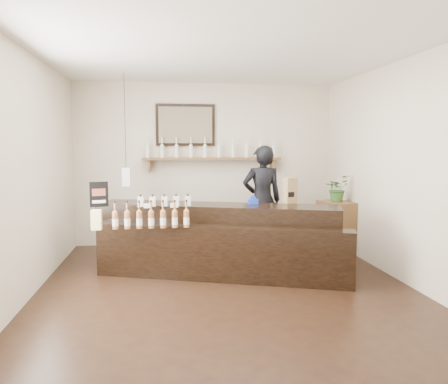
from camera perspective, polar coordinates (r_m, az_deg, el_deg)
name	(u,v)px	position (r m, az deg, el deg)	size (l,w,h in m)	color
ground	(225,286)	(5.49, 0.17, -12.20)	(5.00, 5.00, 0.00)	black
room_shell	(225,147)	(5.22, 0.18, 5.86)	(5.00, 5.00, 5.00)	beige
back_wall_decor	(197,144)	(7.56, -3.55, 6.32)	(2.66, 0.96, 1.69)	brown
counter	(217,241)	(5.93, -0.87, -6.48)	(3.32, 1.93, 1.08)	black
promo_sign	(99,194)	(5.93, -16.02, -0.30)	(0.23, 0.08, 0.33)	black
paper_bag	(290,190)	(6.14, 8.61, 0.21)	(0.19, 0.17, 0.36)	#886342
tape_dispenser	(253,201)	(6.01, 3.79, -1.14)	(0.15, 0.07, 0.12)	blue
side_cabinet	(336,227)	(7.26, 14.42, -4.49)	(0.53, 0.65, 0.84)	brown
potted_plant	(337,188)	(7.17, 14.56, 0.46)	(0.38, 0.33, 0.42)	#315D25
shopkeeper	(262,193)	(6.93, 5.00, -0.14)	(0.71, 0.47, 1.95)	black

